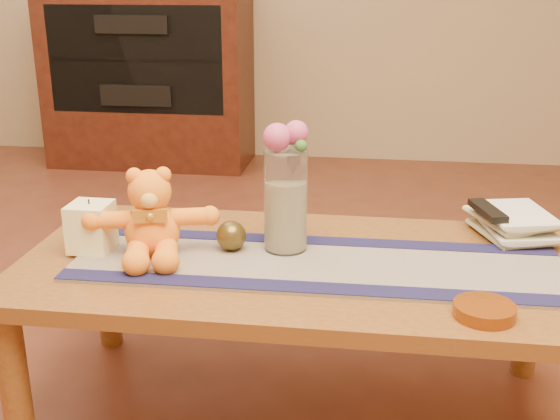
# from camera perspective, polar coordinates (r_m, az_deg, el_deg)

# --- Properties ---
(floor) EXTENTS (5.50, 5.50, 0.00)m
(floor) POSITION_cam_1_polar(r_m,az_deg,el_deg) (1.96, 1.51, -16.29)
(floor) COLOR #562618
(floor) RESTS_ON ground
(coffee_table_top) EXTENTS (1.40, 0.70, 0.04)m
(coffee_table_top) POSITION_cam_1_polar(r_m,az_deg,el_deg) (1.75, 1.63, -4.72)
(coffee_table_top) COLOR brown
(coffee_table_top) RESTS_ON floor
(table_leg_fl) EXTENTS (0.07, 0.07, 0.41)m
(table_leg_fl) POSITION_cam_1_polar(r_m,az_deg,el_deg) (1.80, -20.98, -13.57)
(table_leg_fl) COLOR brown
(table_leg_fl) RESTS_ON floor
(table_leg_bl) EXTENTS (0.07, 0.07, 0.41)m
(table_leg_bl) POSITION_cam_1_polar(r_m,az_deg,el_deg) (2.25, -14.05, -5.97)
(table_leg_bl) COLOR brown
(table_leg_bl) RESTS_ON floor
(table_leg_br) EXTENTS (0.07, 0.07, 0.41)m
(table_leg_br) POSITION_cam_1_polar(r_m,az_deg,el_deg) (2.15, 19.87, -7.82)
(table_leg_br) COLOR brown
(table_leg_br) RESTS_ON floor
(persian_runner) EXTENTS (1.20, 0.37, 0.01)m
(persian_runner) POSITION_cam_1_polar(r_m,az_deg,el_deg) (1.71, 3.04, -4.46)
(persian_runner) COLOR #201A4A
(persian_runner) RESTS_ON coffee_table_top
(runner_border_near) EXTENTS (1.20, 0.08, 0.00)m
(runner_border_near) POSITION_cam_1_polar(r_m,az_deg,el_deg) (1.58, 2.64, -6.38)
(runner_border_near) COLOR #17143E
(runner_border_near) RESTS_ON persian_runner
(runner_border_far) EXTENTS (1.20, 0.08, 0.00)m
(runner_border_far) POSITION_cam_1_polar(r_m,az_deg,el_deg) (1.84, 3.39, -2.53)
(runner_border_far) COLOR #17143E
(runner_border_far) RESTS_ON persian_runner
(teddy_bear) EXTENTS (0.37, 0.33, 0.21)m
(teddy_bear) POSITION_cam_1_polar(r_m,az_deg,el_deg) (1.75, -10.56, -0.28)
(teddy_bear) COLOR orange
(teddy_bear) RESTS_ON persian_runner
(pillar_candle) EXTENTS (0.10, 0.10, 0.12)m
(pillar_candle) POSITION_cam_1_polar(r_m,az_deg,el_deg) (1.83, -15.28, -1.33)
(pillar_candle) COLOR #FFF5BB
(pillar_candle) RESTS_ON persian_runner
(candle_wick) EXTENTS (0.00, 0.00, 0.01)m
(candle_wick) POSITION_cam_1_polar(r_m,az_deg,el_deg) (1.81, -15.47, 0.67)
(candle_wick) COLOR black
(candle_wick) RESTS_ON pillar_candle
(glass_vase) EXTENTS (0.11, 0.11, 0.26)m
(glass_vase) POSITION_cam_1_polar(r_m,az_deg,el_deg) (1.75, 0.47, 0.78)
(glass_vase) COLOR silver
(glass_vase) RESTS_ON persian_runner
(potpourri_fill) EXTENTS (0.09, 0.09, 0.18)m
(potpourri_fill) POSITION_cam_1_polar(r_m,az_deg,el_deg) (1.76, 0.47, -0.43)
(potpourri_fill) COLOR beige
(potpourri_fill) RESTS_ON glass_vase
(rose_left) EXTENTS (0.07, 0.07, 0.07)m
(rose_left) POSITION_cam_1_polar(r_m,az_deg,el_deg) (1.69, -0.24, 6.01)
(rose_left) COLOR #C0447C
(rose_left) RESTS_ON glass_vase
(rose_right) EXTENTS (0.06, 0.06, 0.06)m
(rose_right) POSITION_cam_1_polar(r_m,az_deg,el_deg) (1.70, 1.35, 6.40)
(rose_right) COLOR #C0447C
(rose_right) RESTS_ON glass_vase
(blue_flower_back) EXTENTS (0.04, 0.04, 0.04)m
(blue_flower_back) POSITION_cam_1_polar(r_m,az_deg,el_deg) (1.73, 0.97, 6.08)
(blue_flower_back) COLOR #516CB0
(blue_flower_back) RESTS_ON glass_vase
(blue_flower_side) EXTENTS (0.04, 0.04, 0.04)m
(blue_flower_side) POSITION_cam_1_polar(r_m,az_deg,el_deg) (1.73, -0.42, 5.76)
(blue_flower_side) COLOR #516CB0
(blue_flower_side) RESTS_ON glass_vase
(leaf_sprig) EXTENTS (0.03, 0.03, 0.03)m
(leaf_sprig) POSITION_cam_1_polar(r_m,az_deg,el_deg) (1.68, 1.75, 5.30)
(leaf_sprig) COLOR #33662D
(leaf_sprig) RESTS_ON glass_vase
(bronze_ball) EXTENTS (0.10, 0.10, 0.08)m
(bronze_ball) POSITION_cam_1_polar(r_m,az_deg,el_deg) (1.77, -4.03, -2.12)
(bronze_ball) COLOR #4B3D19
(bronze_ball) RESTS_ON persian_runner
(book_bottom) EXTENTS (0.23, 0.27, 0.02)m
(book_bottom) POSITION_cam_1_polar(r_m,az_deg,el_deg) (1.95, 16.39, -2.02)
(book_bottom) COLOR beige
(book_bottom) RESTS_ON coffee_table_top
(book_lower) EXTENTS (0.20, 0.25, 0.02)m
(book_lower) POSITION_cam_1_polar(r_m,az_deg,el_deg) (1.94, 16.63, -1.53)
(book_lower) COLOR beige
(book_lower) RESTS_ON book_bottom
(book_upper) EXTENTS (0.24, 0.27, 0.02)m
(book_upper) POSITION_cam_1_polar(r_m,az_deg,el_deg) (1.94, 16.30, -0.95)
(book_upper) COLOR beige
(book_upper) RESTS_ON book_lower
(book_top) EXTENTS (0.21, 0.26, 0.02)m
(book_top) POSITION_cam_1_polar(r_m,az_deg,el_deg) (1.93, 16.68, -0.45)
(book_top) COLOR beige
(book_top) RESTS_ON book_upper
(tv_remote) EXTENTS (0.09, 0.17, 0.02)m
(tv_remote) POSITION_cam_1_polar(r_m,az_deg,el_deg) (1.92, 16.72, -0.04)
(tv_remote) COLOR black
(tv_remote) RESTS_ON book_top
(amber_dish) EXTENTS (0.15, 0.15, 0.03)m
(amber_dish) POSITION_cam_1_polar(r_m,az_deg,el_deg) (1.52, 16.47, -7.95)
(amber_dish) COLOR #BF5914
(amber_dish) RESTS_ON coffee_table_top
(media_cabinet) EXTENTS (1.20, 0.50, 1.10)m
(media_cabinet) POSITION_cam_1_polar(r_m,az_deg,el_deg) (4.34, -10.72, 10.95)
(media_cabinet) COLOR black
(media_cabinet) RESTS_ON floor
(cabinet_cavity) EXTENTS (1.02, 0.03, 0.61)m
(cabinet_cavity) POSITION_cam_1_polar(r_m,az_deg,el_deg) (4.10, -11.86, 11.98)
(cabinet_cavity) COLOR black
(cabinet_cavity) RESTS_ON media_cabinet
(cabinet_shelf) EXTENTS (1.02, 0.20, 0.02)m
(cabinet_shelf) POSITION_cam_1_polar(r_m,az_deg,el_deg) (4.18, -11.47, 12.14)
(cabinet_shelf) COLOR black
(cabinet_shelf) RESTS_ON media_cabinet
(stereo_upper) EXTENTS (0.42, 0.28, 0.10)m
(stereo_upper) POSITION_cam_1_polar(r_m,az_deg,el_deg) (4.18, -11.56, 14.86)
(stereo_upper) COLOR black
(stereo_upper) RESTS_ON media_cabinet
(stereo_lower) EXTENTS (0.42, 0.28, 0.12)m
(stereo_lower) POSITION_cam_1_polar(r_m,az_deg,el_deg) (4.23, -11.20, 9.51)
(stereo_lower) COLOR black
(stereo_lower) RESTS_ON media_cabinet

